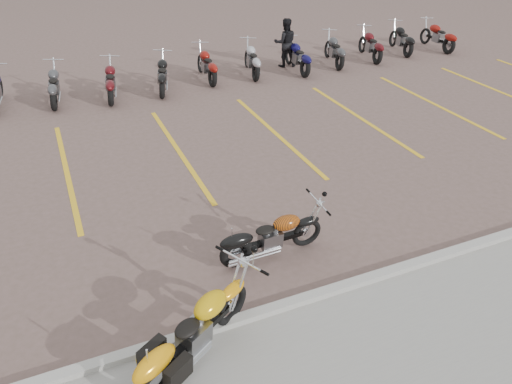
% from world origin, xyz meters
% --- Properties ---
extents(ground, '(100.00, 100.00, 0.00)m').
position_xyz_m(ground, '(0.00, 0.00, 0.00)').
color(ground, '#745853').
rests_on(ground, ground).
extents(curb, '(60.00, 0.18, 0.12)m').
position_xyz_m(curb, '(0.00, -2.00, 0.06)').
color(curb, '#ADAAA3').
rests_on(curb, ground).
extents(parking_stripes, '(38.00, 5.50, 0.01)m').
position_xyz_m(parking_stripes, '(0.00, 4.00, 0.00)').
color(parking_stripes, yellow).
rests_on(parking_stripes, ground).
extents(yellow_cruiser, '(2.02, 1.32, 0.94)m').
position_xyz_m(yellow_cruiser, '(-1.60, -2.37, 0.47)').
color(yellow_cruiser, black).
rests_on(yellow_cruiser, ground).
extents(flame_cruiser, '(1.99, 0.30, 0.82)m').
position_xyz_m(flame_cruiser, '(0.33, -0.72, 0.41)').
color(flame_cruiser, black).
rests_on(flame_cruiser, ground).
extents(person_b, '(0.99, 0.86, 1.73)m').
position_xyz_m(person_b, '(5.58, 9.29, 0.87)').
color(person_b, black).
rests_on(person_b, ground).
extents(bg_bike_row, '(22.40, 2.08, 1.10)m').
position_xyz_m(bg_bike_row, '(1.57, 8.84, 0.55)').
color(bg_bike_row, black).
rests_on(bg_bike_row, ground).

